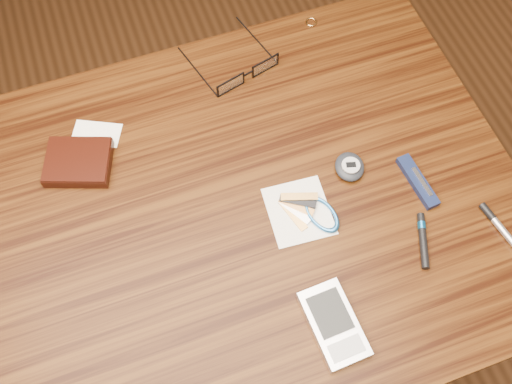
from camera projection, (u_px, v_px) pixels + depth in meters
ground at (231, 328)px, 1.57m from camera, size 3.80×3.80×0.00m
desk at (216, 240)px, 0.99m from camera, size 1.00×0.70×0.75m
wallet_and_card at (79, 161)px, 0.93m from camera, size 0.15×0.15×0.02m
eyeglasses at (246, 73)px, 1.01m from camera, size 0.16×0.16×0.03m
gold_ring at (311, 22)px, 1.08m from camera, size 0.02×0.02×0.00m
pda_phone at (334, 324)px, 0.81m from camera, size 0.07×0.12×0.02m
pedometer at (350, 167)px, 0.93m from camera, size 0.06×0.07×0.02m
notepad_keys at (310, 212)px, 0.90m from camera, size 0.12×0.11×0.01m
pocket_knife at (418, 181)px, 0.92m from camera, size 0.03×0.10×0.01m
silver_pen at (505, 233)px, 0.88m from camera, size 0.03×0.13×0.01m
black_blue_pen at (423, 239)px, 0.88m from camera, size 0.04×0.09×0.01m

